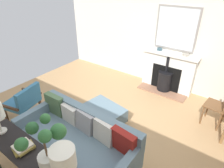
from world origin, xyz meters
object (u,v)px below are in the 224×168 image
fireplace (167,73)px  mantel_bowl_near (160,49)px  book_stack (23,147)px  sofa (78,141)px  dining_chair_near_fireplace (221,105)px  armchair_accent (24,100)px  mantel_bowl_far (186,55)px  table_lamp_far_end (63,159)px  console_table (32,159)px  potted_plant (46,144)px  ottoman (104,113)px

fireplace → mantel_bowl_near: (-0.05, -0.31, 0.59)m
fireplace → book_stack: bearing=-6.7°
mantel_bowl_near → sofa: mantel_bowl_near is taller
fireplace → dining_chair_near_fireplace: size_ratio=1.64×
armchair_accent → book_stack: bearing=60.1°
mantel_bowl_near → armchair_accent: size_ratio=0.17×
mantel_bowl_near → mantel_bowl_far: bearing=90.0°
mantel_bowl_far → mantel_bowl_near: bearing=-90.0°
sofa → table_lamp_far_end: size_ratio=3.89×
dining_chair_near_fireplace → console_table: bearing=-30.0°
console_table → potted_plant: 0.57m
console_table → book_stack: (0.00, -0.13, 0.13)m
table_lamp_far_end → ottoman: bearing=-153.1°
console_table → table_lamp_far_end: 0.83m
fireplace → dining_chair_near_fireplace: 1.61m
sofa → table_lamp_far_end: bearing=41.3°
mantel_bowl_far → ottoman: (2.10, -0.86, -0.81)m
mantel_bowl_near → table_lamp_far_end: bearing=9.9°
console_table → potted_plant: bearing=96.5°
mantel_bowl_far → dining_chair_near_fireplace: 1.44m
ottoman → console_table: 1.77m
fireplace → mantel_bowl_far: size_ratio=8.65×
console_table → dining_chair_near_fireplace: bearing=150.0°
fireplace → mantel_bowl_far: 0.69m
mantel_bowl_near → table_lamp_far_end: table_lamp_far_end is taller
fireplace → ottoman: 2.13m
armchair_accent → mantel_bowl_near: bearing=151.1°
mantel_bowl_near → table_lamp_far_end: 3.86m
table_lamp_far_end → fireplace: bearing=-174.6°
mantel_bowl_far → table_lamp_far_end: bearing=0.0°
mantel_bowl_near → console_table: mantel_bowl_near is taller
mantel_bowl_near → ottoman: 2.26m
ottoman → book_stack: bearing=2.3°
ottoman → potted_plant: (1.66, 0.55, 0.90)m
potted_plant → book_stack: (0.04, -0.48, -0.31)m
fireplace → mantel_bowl_far: (-0.05, 0.35, 0.59)m
potted_plant → dining_chair_near_fireplace: (-2.92, 1.36, -0.62)m
mantel_bowl_far → ottoman: bearing=-22.3°
armchair_accent → fireplace: bearing=146.3°
fireplace → mantel_bowl_near: mantel_bowl_near is taller
armchair_accent → potted_plant: (0.82, 1.97, 0.69)m
mantel_bowl_far → armchair_accent: 3.78m
potted_plant → mantel_bowl_near: bearing=-174.7°
dining_chair_near_fireplace → book_stack: bearing=-31.8°
console_table → sofa: bearing=180.0°
ottoman → armchair_accent: (0.84, -1.43, 0.21)m
console_table → mantel_bowl_far: bearing=170.0°
potted_plant → book_stack: potted_plant is taller
sofa → potted_plant: size_ratio=3.21×
mantel_bowl_near → dining_chair_near_fireplace: (0.84, 1.71, -0.53)m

